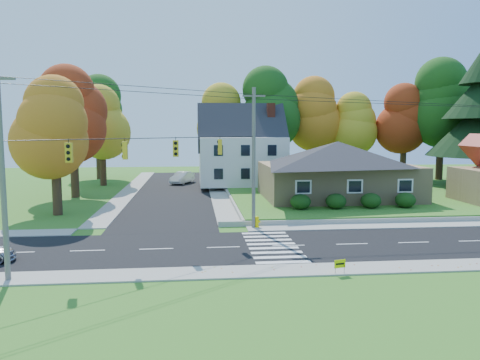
# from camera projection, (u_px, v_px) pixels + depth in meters

# --- Properties ---
(ground) EXTENTS (120.00, 120.00, 0.00)m
(ground) POSITION_uv_depth(u_px,v_px,m) (289.00, 246.00, 28.61)
(ground) COLOR #3D7923
(road_main) EXTENTS (90.00, 8.00, 0.02)m
(road_main) POSITION_uv_depth(u_px,v_px,m) (289.00, 246.00, 28.61)
(road_main) COLOR black
(road_main) RESTS_ON ground
(road_cross) EXTENTS (8.00, 44.00, 0.02)m
(road_cross) POSITION_uv_depth(u_px,v_px,m) (174.00, 191.00, 53.53)
(road_cross) COLOR black
(road_cross) RESTS_ON ground
(sidewalk_north) EXTENTS (90.00, 2.00, 0.08)m
(sidewalk_north) POSITION_uv_depth(u_px,v_px,m) (274.00, 228.00, 33.55)
(sidewalk_north) COLOR #9C9A90
(sidewalk_north) RESTS_ON ground
(sidewalk_south) EXTENTS (90.00, 2.00, 0.08)m
(sidewalk_south) POSITION_uv_depth(u_px,v_px,m) (308.00, 270.00, 23.66)
(sidewalk_south) COLOR #9C9A90
(sidewalk_south) RESTS_ON ground
(lawn) EXTENTS (30.00, 30.00, 0.50)m
(lawn) POSITION_uv_depth(u_px,v_px,m) (367.00, 192.00, 50.63)
(lawn) COLOR #3D7923
(lawn) RESTS_ON ground
(ranch_house) EXTENTS (14.60, 10.60, 5.40)m
(ranch_house) POSITION_uv_depth(u_px,v_px,m) (337.00, 169.00, 44.86)
(ranch_house) COLOR tan
(ranch_house) RESTS_ON lawn
(colonial_house) EXTENTS (10.40, 8.40, 9.60)m
(colonial_house) POSITION_uv_depth(u_px,v_px,m) (242.00, 150.00, 55.79)
(colonial_house) COLOR silver
(colonial_house) RESTS_ON lawn
(hedge_row) EXTENTS (10.70, 1.70, 1.27)m
(hedge_row) POSITION_uv_depth(u_px,v_px,m) (354.00, 201.00, 38.91)
(hedge_row) COLOR #163A10
(hedge_row) RESTS_ON lawn
(traffic_infrastructure) EXTENTS (38.10, 10.66, 10.00)m
(traffic_infrastructure) POSITION_uv_depth(u_px,v_px,m) (283.00, 161.00, 29.36)
(traffic_infrastructure) COLOR #666059
(traffic_infrastructure) RESTS_ON ground
(tree_lot_0) EXTENTS (6.72, 6.72, 12.51)m
(tree_lot_0) POSITION_uv_depth(u_px,v_px,m) (222.00, 119.00, 61.11)
(tree_lot_0) COLOR #3F2A19
(tree_lot_0) RESTS_ON lawn
(tree_lot_1) EXTENTS (7.84, 7.84, 14.60)m
(tree_lot_1) POSITION_uv_depth(u_px,v_px,m) (268.00, 109.00, 60.56)
(tree_lot_1) COLOR #3F2A19
(tree_lot_1) RESTS_ON lawn
(tree_lot_2) EXTENTS (7.28, 7.28, 13.56)m
(tree_lot_2) POSITION_uv_depth(u_px,v_px,m) (312.00, 114.00, 62.22)
(tree_lot_2) COLOR #3F2A19
(tree_lot_2) RESTS_ON lawn
(tree_lot_3) EXTENTS (6.16, 6.16, 11.47)m
(tree_lot_3) POSITION_uv_depth(u_px,v_px,m) (358.00, 124.00, 61.97)
(tree_lot_3) COLOR #3F2A19
(tree_lot_3) RESTS_ON lawn
(tree_lot_4) EXTENTS (6.72, 6.72, 12.51)m
(tree_lot_4) POSITION_uv_depth(u_px,v_px,m) (405.00, 119.00, 61.50)
(tree_lot_4) COLOR #3F2A19
(tree_lot_4) RESTS_ON lawn
(tree_lot_5) EXTENTS (8.40, 8.40, 15.64)m
(tree_lot_5) POSITION_uv_depth(u_px,v_px,m) (442.00, 104.00, 59.69)
(tree_lot_5) COLOR #3F2A19
(tree_lot_5) RESTS_ON lawn
(tree_west_0) EXTENTS (6.16, 6.16, 11.47)m
(tree_west_0) POSITION_uv_depth(u_px,v_px,m) (54.00, 128.00, 38.00)
(tree_west_0) COLOR #3F2A19
(tree_west_0) RESTS_ON ground
(tree_west_1) EXTENTS (7.28, 7.28, 13.56)m
(tree_west_1) POSITION_uv_depth(u_px,v_px,m) (72.00, 115.00, 47.65)
(tree_west_1) COLOR #3F2A19
(tree_west_1) RESTS_ON ground
(tree_west_2) EXTENTS (6.72, 6.72, 12.51)m
(tree_west_2) POSITION_uv_depth(u_px,v_px,m) (102.00, 123.00, 57.71)
(tree_west_2) COLOR #3F2A19
(tree_west_2) RESTS_ON ground
(tree_west_3) EXTENTS (7.84, 7.84, 14.60)m
(tree_west_3) POSITION_uv_depth(u_px,v_px,m) (98.00, 114.00, 65.28)
(tree_west_3) COLOR #3F2A19
(tree_west_3) RESTS_ON ground
(white_car) EXTENTS (3.27, 4.87, 1.52)m
(white_car) POSITION_uv_depth(u_px,v_px,m) (182.00, 178.00, 60.36)
(white_car) COLOR silver
(white_car) RESTS_ON road_cross
(fire_hydrant) EXTENTS (0.50, 0.39, 0.87)m
(fire_hydrant) POSITION_uv_depth(u_px,v_px,m) (257.00, 222.00, 33.62)
(fire_hydrant) COLOR #F6DA00
(fire_hydrant) RESTS_ON ground
(yard_sign) EXTENTS (0.60, 0.18, 0.77)m
(yard_sign) POSITION_uv_depth(u_px,v_px,m) (340.00, 264.00, 22.89)
(yard_sign) COLOR black
(yard_sign) RESTS_ON ground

